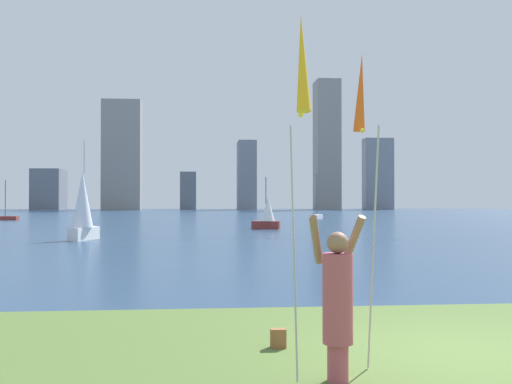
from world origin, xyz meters
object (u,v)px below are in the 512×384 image
at_px(sailboat_2, 317,216).
at_px(sailboat_6, 83,206).
at_px(person, 338,299).
at_px(kite_flag_left, 302,74).
at_px(sailboat_1, 267,214).
at_px(bag, 278,338).
at_px(sailboat_5, 5,218).
at_px(kite_flag_right, 361,102).

distance_m(sailboat_2, sailboat_6, 36.57).
bearing_deg(person, kite_flag_left, -122.72).
bearing_deg(sailboat_6, person, -71.05).
distance_m(kite_flag_left, sailboat_1, 34.78).
distance_m(person, kite_flag_left, 2.67).
distance_m(bag, sailboat_5, 56.76).
height_order(person, sailboat_1, sailboat_1).
relative_size(bag, sailboat_2, 0.05).
relative_size(person, sailboat_1, 0.52).
height_order(kite_flag_left, sailboat_1, kite_flag_left).
relative_size(sailboat_1, sailboat_6, 0.72).
relative_size(kite_flag_left, sailboat_5, 1.02).
bearing_deg(person, sailboat_6, 127.82).
xyz_separation_m(kite_flag_right, sailboat_2, (10.09, 54.33, -3.11)).
distance_m(person, sailboat_1, 34.26).
relative_size(kite_flag_right, sailboat_1, 1.08).
bearing_deg(kite_flag_left, person, 38.41).
distance_m(person, sailboat_5, 58.39).
xyz_separation_m(bag, sailboat_5, (-22.07, 52.30, 0.12)).
xyz_separation_m(person, sailboat_6, (-8.12, 23.67, 0.82)).
distance_m(kite_flag_right, bag, 3.56).
distance_m(sailboat_1, sailboat_2, 22.33).
height_order(sailboat_2, sailboat_6, sailboat_6).
height_order(kite_flag_right, sailboat_5, sailboat_5).
bearing_deg(sailboat_1, sailboat_5, 142.19).
xyz_separation_m(sailboat_5, sailboat_6, (14.47, -30.17, 1.53)).
bearing_deg(kite_flag_right, sailboat_6, 110.59).
bearing_deg(sailboat_1, sailboat_2, 69.54).
bearing_deg(kite_flag_left, bag, 90.70).
distance_m(kite_flag_right, sailboat_1, 33.59).
bearing_deg(sailboat_6, kite_flag_right, -69.41).
xyz_separation_m(kite_flag_right, bag, (-1.01, 0.82, -3.32)).
relative_size(sailboat_1, sailboat_5, 0.91).
xyz_separation_m(sailboat_1, sailboat_6, (-10.91, -10.48, 0.69)).
xyz_separation_m(sailboat_2, sailboat_6, (-18.71, -31.39, 1.45)).
distance_m(sailboat_1, sailboat_6, 15.15).
bearing_deg(kite_flag_left, sailboat_5, 112.17).
xyz_separation_m(kite_flag_right, sailboat_6, (-8.62, 22.95, -1.67)).
bearing_deg(kite_flag_right, bag, 141.09).
bearing_deg(kite_flag_right, sailboat_1, 86.08).
bearing_deg(sailboat_2, kite_flag_right, -100.52).
bearing_deg(kite_flag_right, person, -124.46).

